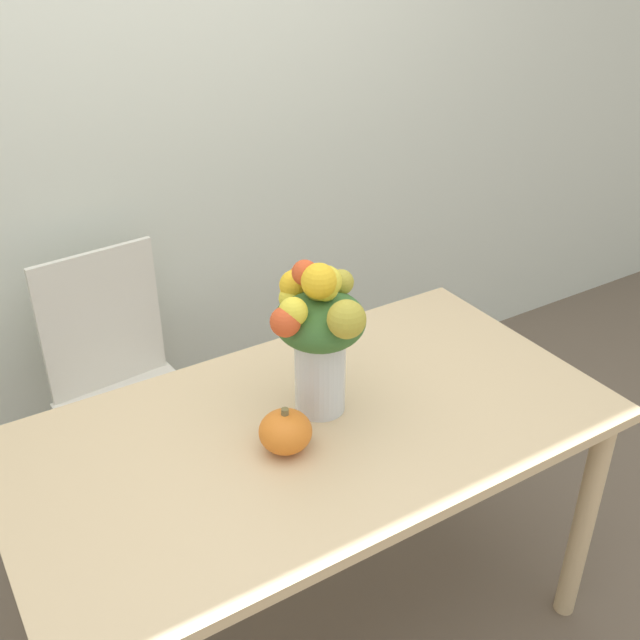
{
  "coord_description": "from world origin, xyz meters",
  "views": [
    {
      "loc": [
        -0.77,
        -1.27,
        1.91
      ],
      "look_at": [
        0.05,
        0.05,
        1.02
      ],
      "focal_mm": 42.0,
      "sensor_mm": 36.0,
      "label": 1
    }
  ],
  "objects": [
    {
      "name": "dining_chair_near_window",
      "position": [
        -0.25,
        0.76,
        0.49
      ],
      "size": [
        0.46,
        0.46,
        0.95
      ],
      "rotation": [
        0.0,
        0.0,
        0.09
      ],
      "color": "silver",
      "rests_on": "ground_plane"
    },
    {
      "name": "wall_back",
      "position": [
        0.0,
        1.1,
        1.35
      ],
      "size": [
        8.0,
        0.06,
        2.7
      ],
      "color": "silver",
      "rests_on": "ground_plane"
    },
    {
      "name": "dining_table",
      "position": [
        0.0,
        0.0,
        0.66
      ],
      "size": [
        1.5,
        0.81,
        0.77
      ],
      "color": "#D1B284",
      "rests_on": "ground_plane"
    },
    {
      "name": "pumpkin",
      "position": [
        -0.1,
        -0.05,
        0.82
      ],
      "size": [
        0.13,
        0.13,
        0.12
      ],
      "color": "orange",
      "rests_on": "dining_table"
    },
    {
      "name": "flower_vase",
      "position": [
        0.05,
        0.05,
        1.0
      ],
      "size": [
        0.26,
        0.29,
        0.42
      ],
      "color": "silver",
      "rests_on": "dining_table"
    },
    {
      "name": "ground_plane",
      "position": [
        0.0,
        0.0,
        0.0
      ],
      "size": [
        12.0,
        12.0,
        0.0
      ],
      "primitive_type": "plane",
      "color": "brown"
    }
  ]
}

